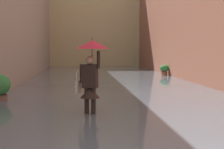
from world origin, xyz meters
TOP-DOWN VIEW (x-y plane):
  - ground_plane at (0.00, -14.67)m, footprint 73.34×73.34m
  - flood_water at (0.00, -14.67)m, footprint 9.14×35.34m
  - building_facade_far at (0.00, -30.24)m, footprint 11.94×1.80m
  - person_wading at (1.06, -6.31)m, footprint 0.85×0.85m
  - potted_plant_near_left at (-3.88, -18.50)m, footprint 0.57×0.57m
  - potted_plant_far_right at (3.92, -8.86)m, footprint 0.66×0.66m

SIDE VIEW (x-z plane):
  - ground_plane at x=0.00m, z-range 0.00..0.00m
  - flood_water at x=0.00m, z-range 0.00..0.13m
  - potted_plant_near_left at x=-3.88m, z-range 0.07..0.86m
  - potted_plant_far_right at x=3.92m, z-range 0.06..1.04m
  - person_wading at x=1.06m, z-range 0.31..2.40m
  - building_facade_far at x=0.00m, z-range 0.00..10.50m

